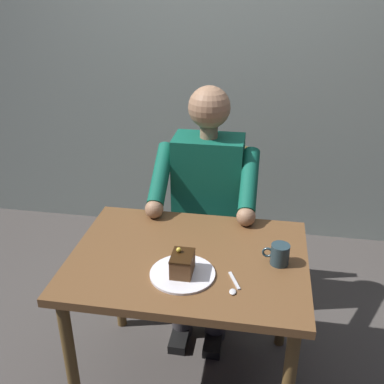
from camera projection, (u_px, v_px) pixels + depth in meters
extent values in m
plane|color=#46403E|center=(189.00, 378.00, 2.20)|extent=(14.00, 14.00, 0.00)
cube|color=gray|center=(229.00, 20.00, 2.89)|extent=(6.40, 0.12, 3.00)
cube|color=brown|center=(188.00, 260.00, 1.90)|extent=(0.99, 0.73, 0.04)
cylinder|color=brown|center=(71.00, 362.00, 1.84)|extent=(0.05, 0.05, 0.69)
cylinder|color=brown|center=(285.00, 291.00, 2.25)|extent=(0.05, 0.05, 0.69)
cylinder|color=brown|center=(118.00, 273.00, 2.38)|extent=(0.05, 0.05, 0.69)
cube|color=brown|center=(208.00, 235.00, 2.56)|extent=(0.42, 0.42, 0.04)
cube|color=brown|center=(213.00, 182.00, 2.62)|extent=(0.38, 0.04, 0.45)
cylinder|color=brown|center=(235.00, 289.00, 2.47)|extent=(0.04, 0.04, 0.44)
cylinder|color=brown|center=(171.00, 282.00, 2.52)|extent=(0.04, 0.04, 0.44)
cylinder|color=brown|center=(240.00, 253.00, 2.79)|extent=(0.04, 0.04, 0.44)
cylinder|color=brown|center=(183.00, 248.00, 2.84)|extent=(0.04, 0.04, 0.44)
cube|color=#0F5844|center=(208.00, 188.00, 2.41)|extent=(0.36, 0.22, 0.57)
sphere|color=#987054|center=(209.00, 107.00, 2.21)|extent=(0.21, 0.21, 0.21)
cylinder|color=#987054|center=(209.00, 132.00, 2.27)|extent=(0.09, 0.09, 0.06)
cylinder|color=#0F5844|center=(249.00, 180.00, 2.19)|extent=(0.08, 0.33, 0.26)
sphere|color=#987054|center=(246.00, 217.00, 2.10)|extent=(0.09, 0.09, 0.09)
cylinder|color=#0F5844|center=(161.00, 174.00, 2.26)|extent=(0.08, 0.33, 0.26)
sphere|color=#987054|center=(154.00, 209.00, 2.17)|extent=(0.09, 0.09, 0.09)
cylinder|color=#343134|center=(221.00, 250.00, 2.42)|extent=(0.13, 0.38, 0.14)
cylinder|color=#343134|center=(188.00, 247.00, 2.45)|extent=(0.13, 0.38, 0.14)
cylinder|color=#343134|center=(216.00, 306.00, 2.36)|extent=(0.11, 0.11, 0.42)
cube|color=black|center=(213.00, 340.00, 2.39)|extent=(0.09, 0.22, 0.05)
cylinder|color=#343134|center=(182.00, 302.00, 2.39)|extent=(0.11, 0.11, 0.42)
cube|color=black|center=(180.00, 336.00, 2.41)|extent=(0.09, 0.22, 0.05)
cylinder|color=white|center=(181.00, 274.00, 1.77)|extent=(0.26, 0.26, 0.01)
cube|color=brown|center=(181.00, 265.00, 1.75)|extent=(0.08, 0.11, 0.08)
cube|color=black|center=(181.00, 256.00, 1.73)|extent=(0.08, 0.11, 0.01)
sphere|color=gold|center=(179.00, 250.00, 1.74)|extent=(0.02, 0.02, 0.02)
cylinder|color=#243941|center=(280.00, 254.00, 1.82)|extent=(0.08, 0.08, 0.09)
torus|color=#243941|center=(267.00, 252.00, 1.83)|extent=(0.05, 0.01, 0.05)
cylinder|color=black|center=(281.00, 246.00, 1.80)|extent=(0.07, 0.07, 0.01)
cube|color=silver|center=(234.00, 281.00, 1.73)|extent=(0.06, 0.11, 0.01)
ellipsoid|color=silver|center=(233.00, 292.00, 1.67)|extent=(0.03, 0.04, 0.01)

